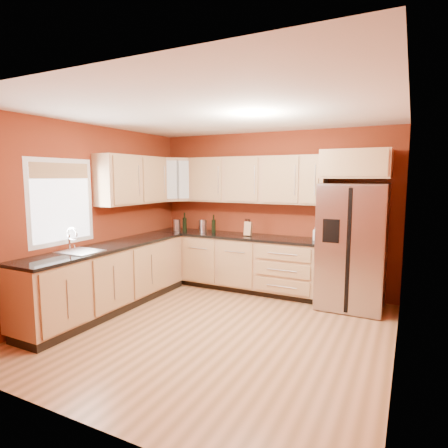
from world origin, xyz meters
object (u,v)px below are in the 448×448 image
Objects in this scene: canister_left at (177,225)px; refrigerator at (352,246)px; wine_bottle_a at (185,222)px; soap_dispenser at (315,234)px; knife_block at (248,229)px.

refrigerator is at bearing -0.47° from canister_left.
wine_bottle_a is 1.59× the size of soap_dispenser.
refrigerator is at bearing -1.25° from wine_bottle_a.
knife_block is 1.10× the size of soap_dispenser.
knife_block is (1.22, 0.01, -0.05)m from wine_bottle_a.
soap_dispenser is (2.45, 0.07, 0.00)m from canister_left.
soap_dispenser is at bearing 0.69° from wine_bottle_a.
soap_dispenser is at bearing -6.87° from knife_block.
canister_left is 0.16m from wine_bottle_a.
wine_bottle_a reaches higher than soap_dispenser.
canister_left is at bearing -164.83° from wine_bottle_a.
knife_block is at bearing -178.85° from soap_dispenser.
refrigerator is 3.00m from canister_left.
canister_left is at bearing 173.84° from knife_block.
refrigerator reaches higher than knife_block.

